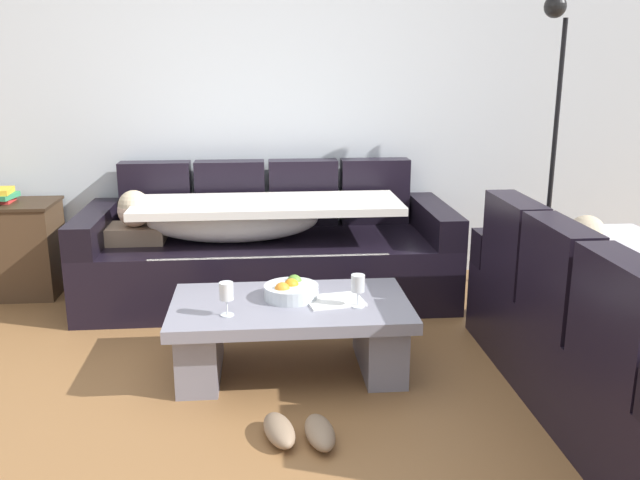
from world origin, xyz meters
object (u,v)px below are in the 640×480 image
floor_lamp (551,129)px  side_cabinet (5,249)px  fruit_bowl (291,290)px  wine_glass_near_right (358,285)px  open_magazine (335,301)px  coffee_table (291,328)px  couch_near_window (626,337)px  wine_glass_near_left (226,293)px  pair_of_shoes (299,431)px  book_stack_on_cabinet (1,196)px  couch_along_wall (263,251)px

floor_lamp → side_cabinet: bearing=176.5°
fruit_bowl → wine_glass_near_right: size_ratio=1.69×
open_magazine → wine_glass_near_right: bearing=-49.0°
fruit_bowl → coffee_table: bearing=-95.3°
couch_near_window → wine_glass_near_left: (-1.82, 0.32, 0.16)m
side_cabinet → pair_of_shoes: bearing=-47.3°
fruit_bowl → wine_glass_near_right: 0.37m
fruit_bowl → book_stack_on_cabinet: 2.29m
couch_near_window → floor_lamp: (0.27, 1.62, 0.78)m
coffee_table → pair_of_shoes: bearing=-89.7°
coffee_table → fruit_bowl: bearing=84.7°
side_cabinet → pair_of_shoes: 2.77m
coffee_table → pair_of_shoes: size_ratio=3.57×
wine_glass_near_left → wine_glass_near_right: size_ratio=1.00×
coffee_table → fruit_bowl: fruit_bowl is taller
wine_glass_near_left → fruit_bowl: bearing=34.7°
floor_lamp → wine_glass_near_left: bearing=-148.2°
coffee_table → pair_of_shoes: (0.00, -0.66, -0.19)m
couch_along_wall → book_stack_on_cabinet: 1.77m
couch_along_wall → couch_near_window: same height
book_stack_on_cabinet → couch_near_window: bearing=-28.7°
floor_lamp → pair_of_shoes: floor_lamp is taller
fruit_bowl → floor_lamp: bearing=31.3°
book_stack_on_cabinet → fruit_bowl: bearing=-35.1°
couch_along_wall → floor_lamp: (1.92, 0.00, 0.79)m
coffee_table → side_cabinet: side_cabinet is taller
open_magazine → side_cabinet: bearing=136.7°
wine_glass_near_right → side_cabinet: size_ratio=0.23×
couch_along_wall → pair_of_shoes: 1.83m
side_cabinet → book_stack_on_cabinet: bearing=1.5°
couch_along_wall → couch_near_window: size_ratio=1.23×
pair_of_shoes → fruit_bowl: bearing=89.8°
couch_along_wall → coffee_table: size_ratio=2.01×
wine_glass_near_left → book_stack_on_cabinet: (-1.54, 1.52, 0.19)m
side_cabinet → floor_lamp: floor_lamp is taller
wine_glass_near_left → floor_lamp: bearing=31.8°
open_magazine → fruit_bowl: bearing=151.1°
floor_lamp → pair_of_shoes: size_ratio=5.81×
pair_of_shoes → coffee_table: bearing=90.3°
coffee_table → floor_lamp: bearing=32.6°
coffee_table → wine_glass_near_right: size_ratio=7.23×
wine_glass_near_right → fruit_bowl: bearing=153.7°
fruit_bowl → couch_near_window: bearing=-19.5°
floor_lamp → pair_of_shoes: bearing=-134.6°
fruit_bowl → wine_glass_near_right: (0.32, -0.16, 0.08)m
couch_near_window → wine_glass_near_left: 1.86m
couch_along_wall → fruit_bowl: size_ratio=8.61×
couch_near_window → book_stack_on_cabinet: 3.85m
wine_glass_near_right → pair_of_shoes: 0.79m
couch_along_wall → wine_glass_near_right: (0.46, -1.24, 0.17)m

